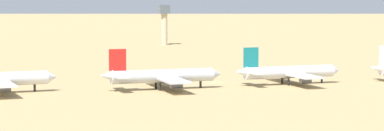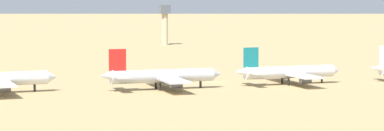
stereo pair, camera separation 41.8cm
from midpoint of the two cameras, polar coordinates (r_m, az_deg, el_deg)
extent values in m
plane|color=tan|center=(252.46, 1.66, -1.17)|extent=(4000.00, 4000.00, 0.00)
cone|color=silver|center=(233.52, -9.67, -0.79)|extent=(3.31, 3.94, 3.56)
cylinder|color=slate|center=(224.21, -12.88, -1.57)|extent=(3.64, 2.54, 2.06)
cylinder|color=black|center=(232.85, -10.83, -1.54)|extent=(0.66, 0.66, 2.06)
cylinder|color=silver|center=(233.58, -2.08, -0.72)|extent=(29.94, 6.18, 3.72)
cone|color=silver|center=(238.54, 1.65, -0.60)|extent=(3.07, 3.75, 3.53)
cone|color=silver|center=(229.59, -5.97, -0.71)|extent=(3.97, 3.46, 3.16)
cube|color=red|center=(229.88, -5.21, 0.39)|extent=(4.85, 0.86, 6.04)
cube|color=silver|center=(233.90, -5.40, -0.64)|extent=(3.49, 6.54, 0.33)
cube|color=silver|center=(226.69, -4.99, -0.82)|extent=(3.49, 6.54, 0.33)
cube|color=silver|center=(233.90, -1.87, -0.85)|extent=(8.77, 30.16, 0.52)
cylinder|color=slate|center=(240.95, -2.12, -0.98)|extent=(3.50, 2.32, 2.04)
cylinder|color=slate|center=(227.66, -1.15, -1.34)|extent=(3.50, 2.32, 2.04)
cylinder|color=black|center=(237.25, 0.54, -1.33)|extent=(0.65, 0.65, 2.04)
cylinder|color=black|center=(235.65, -2.56, -1.38)|extent=(0.65, 0.65, 2.04)
cylinder|color=black|center=(231.38, -2.26, -1.50)|extent=(0.65, 0.65, 2.04)
cylinder|color=silver|center=(247.70, 6.68, -0.45)|extent=(28.92, 6.84, 3.59)
cone|color=silver|center=(255.06, 9.82, -0.33)|extent=(3.06, 3.69, 3.41)
cone|color=silver|center=(241.08, 3.37, -0.45)|extent=(3.91, 3.44, 3.05)
cube|color=#14727A|center=(241.93, 4.03, 0.56)|extent=(4.68, 0.98, 5.83)
cube|color=silver|center=(245.58, 3.69, -0.39)|extent=(3.55, 6.39, 0.32)
cube|color=silver|center=(239.06, 4.38, -0.54)|extent=(3.55, 6.39, 0.32)
cube|color=silver|center=(248.16, 6.87, -0.56)|extent=(9.34, 29.21, 0.50)
cylinder|color=slate|center=(254.67, 6.36, -0.70)|extent=(3.43, 2.33, 1.97)
cylinder|color=slate|center=(242.75, 7.77, -1.00)|extent=(3.43, 2.33, 1.97)
cylinder|color=black|center=(253.04, 8.88, -0.99)|extent=(0.63, 0.63, 1.97)
cylinder|color=black|center=(249.31, 6.18, -1.05)|extent=(0.63, 0.63, 1.97)
cylinder|color=black|center=(245.48, 6.62, -1.15)|extent=(0.63, 0.63, 1.97)
cone|color=silver|center=(259.44, 12.61, -0.19)|extent=(3.85, 3.40, 2.97)
cube|color=silver|center=(263.98, 12.72, -0.14)|extent=(3.55, 6.25, 0.31)
cylinder|color=#C6B793|center=(425.58, -1.95, 2.51)|extent=(3.20, 3.20, 16.11)
cube|color=#4C5660|center=(425.22, -1.96, 3.90)|extent=(5.20, 5.20, 4.54)
camera|label=1|loc=(0.21, -90.05, 0.00)|focal=77.42mm
camera|label=2|loc=(0.21, 89.95, 0.00)|focal=77.42mm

